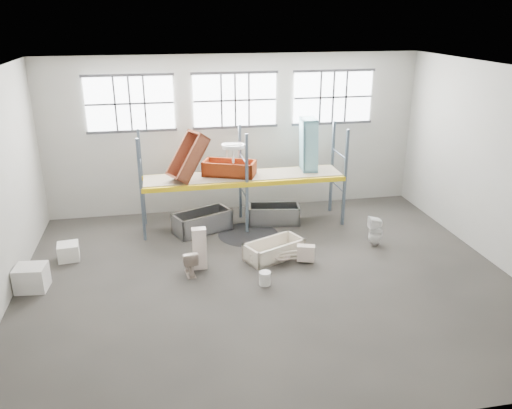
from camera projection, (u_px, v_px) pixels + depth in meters
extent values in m
cube|color=#45413B|center=(267.00, 280.00, 12.63)|extent=(12.00, 10.00, 0.10)
cube|color=silver|center=(269.00, 69.00, 10.82)|extent=(12.00, 10.00, 0.10)
cube|color=#A6A499|center=(235.00, 134.00, 16.36)|extent=(12.00, 0.10, 5.00)
cube|color=#BBB9AE|center=(345.00, 295.00, 7.09)|extent=(12.00, 0.10, 5.00)
cube|color=#BAB8AD|center=(503.00, 168.00, 12.80)|extent=(0.10, 10.00, 5.00)
cube|color=white|center=(130.00, 104.00, 15.30)|extent=(2.60, 0.04, 1.60)
cube|color=white|center=(235.00, 100.00, 15.86)|extent=(2.60, 0.04, 1.60)
cube|color=white|center=(333.00, 97.00, 16.43)|extent=(2.60, 0.04, 1.60)
cube|color=slate|center=(141.00, 191.00, 14.21)|extent=(0.08, 0.08, 3.00)
cube|color=slate|center=(142.00, 178.00, 15.31)|extent=(0.08, 0.08, 3.00)
cube|color=slate|center=(247.00, 184.00, 14.74)|extent=(0.08, 0.08, 3.00)
cube|color=slate|center=(240.00, 172.00, 15.84)|extent=(0.08, 0.08, 3.00)
cube|color=slate|center=(345.00, 178.00, 15.27)|extent=(0.08, 0.08, 3.00)
cube|color=slate|center=(332.00, 167.00, 16.37)|extent=(0.08, 0.08, 3.00)
cube|color=yellow|center=(247.00, 184.00, 14.74)|extent=(6.00, 0.10, 0.14)
cube|color=yellow|center=(240.00, 172.00, 15.84)|extent=(6.00, 0.10, 0.14)
cube|color=gray|center=(243.00, 176.00, 15.26)|extent=(5.90, 1.10, 0.03)
cylinder|color=black|center=(248.00, 234.00, 15.09)|extent=(1.80, 1.80, 0.00)
cube|color=beige|center=(306.00, 253.00, 13.30)|extent=(0.50, 0.35, 0.43)
imported|color=beige|center=(282.00, 258.00, 13.28)|extent=(0.51, 0.51, 0.14)
imported|color=beige|center=(189.00, 262.00, 12.71)|extent=(0.45, 0.70, 0.68)
cube|color=silver|center=(199.00, 248.00, 12.93)|extent=(0.36, 0.23, 1.10)
imported|color=white|center=(375.00, 231.00, 14.26)|extent=(0.42, 0.42, 0.85)
imported|color=white|center=(233.00, 162.00, 14.78)|extent=(0.70, 0.56, 0.58)
cylinder|color=silver|center=(265.00, 278.00, 12.27)|extent=(0.35, 0.35, 0.33)
cube|color=silver|center=(32.00, 278.00, 12.02)|extent=(0.75, 0.66, 0.60)
cube|color=silver|center=(68.00, 252.00, 13.51)|extent=(0.60, 0.60, 0.45)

